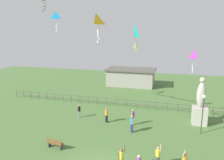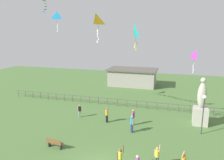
# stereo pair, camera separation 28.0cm
# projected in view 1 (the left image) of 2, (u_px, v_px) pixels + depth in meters

# --- Properties ---
(statue_monument) EXTENTS (1.47, 1.47, 5.08)m
(statue_monument) POSITION_uv_depth(u_px,v_px,m) (200.00, 108.00, 22.76)
(statue_monument) COLOR #B2AD9E
(statue_monument) RESTS_ON ground_plane
(lamppost) EXTENTS (0.36, 0.36, 3.90)m
(lamppost) POSITION_uv_depth(u_px,v_px,m) (203.00, 105.00, 20.24)
(lamppost) COLOR #38383D
(lamppost) RESTS_ON ground_plane
(park_bench) EXTENTS (1.54, 0.59, 0.85)m
(park_bench) POSITION_uv_depth(u_px,v_px,m) (55.00, 143.00, 18.07)
(park_bench) COLOR brown
(park_bench) RESTS_ON ground_plane
(person_0) EXTENTS (0.31, 0.46, 1.77)m
(person_0) POSITION_uv_depth(u_px,v_px,m) (184.00, 160.00, 14.90)
(person_0) COLOR #99999E
(person_0) RESTS_ON ground_plane
(person_1) EXTENTS (0.50, 0.29, 1.87)m
(person_1) POSITION_uv_depth(u_px,v_px,m) (121.00, 157.00, 15.21)
(person_1) COLOR navy
(person_1) RESTS_ON ground_plane
(person_3) EXTENTS (0.41, 0.28, 1.51)m
(person_3) POSITION_uv_depth(u_px,v_px,m) (79.00, 110.00, 24.66)
(person_3) COLOR #99999E
(person_3) RESTS_ON ground_plane
(person_4) EXTENTS (0.32, 0.51, 1.73)m
(person_4) POSITION_uv_depth(u_px,v_px,m) (133.00, 116.00, 22.59)
(person_4) COLOR #99999E
(person_4) RESTS_ON ground_plane
(person_5) EXTENTS (0.45, 0.37, 1.83)m
(person_5) POSITION_uv_depth(u_px,v_px,m) (158.00, 155.00, 15.53)
(person_5) COLOR #3F4C47
(person_5) RESTS_ON ground_plane
(person_6) EXTENTS (0.46, 0.40, 1.94)m
(person_6) POSITION_uv_depth(u_px,v_px,m) (107.00, 114.00, 23.25)
(person_6) COLOR black
(person_6) RESTS_ON ground_plane
(person_7) EXTENTS (0.39, 0.41, 1.74)m
(person_7) POSITION_uv_depth(u_px,v_px,m) (132.00, 123.00, 20.92)
(person_7) COLOR navy
(person_7) RESTS_ON ground_plane
(kite_0) EXTENTS (0.72, 0.90, 2.43)m
(kite_0) POSITION_uv_depth(u_px,v_px,m) (195.00, 55.00, 21.65)
(kite_0) COLOR #B22DB2
(kite_1) EXTENTS (0.70, 0.78, 2.33)m
(kite_1) POSITION_uv_depth(u_px,v_px,m) (134.00, 31.00, 18.31)
(kite_1) COLOR #19B2B2
(kite_2) EXTENTS (0.80, 1.16, 2.33)m
(kite_2) POSITION_uv_depth(u_px,v_px,m) (96.00, 20.00, 17.37)
(kite_2) COLOR yellow
(kite_3) EXTENTS (1.11, 0.96, 2.39)m
(kite_3) POSITION_uv_depth(u_px,v_px,m) (56.00, 17.00, 26.23)
(kite_3) COLOR #198CD1
(waterfront_railing) EXTENTS (36.04, 0.06, 0.95)m
(waterfront_railing) POSITION_uv_depth(u_px,v_px,m) (131.00, 103.00, 28.14)
(waterfront_railing) COLOR #4C4742
(waterfront_railing) RESTS_ON ground_plane
(pavilion_building) EXTENTS (8.89, 5.13, 3.11)m
(pavilion_building) POSITION_uv_depth(u_px,v_px,m) (131.00, 77.00, 39.82)
(pavilion_building) COLOR gray
(pavilion_building) RESTS_ON ground_plane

